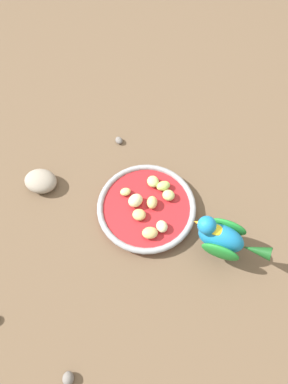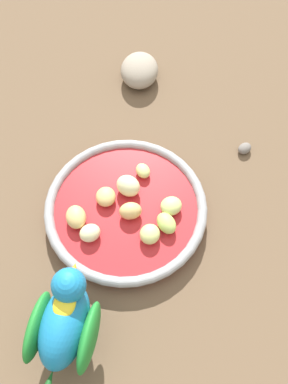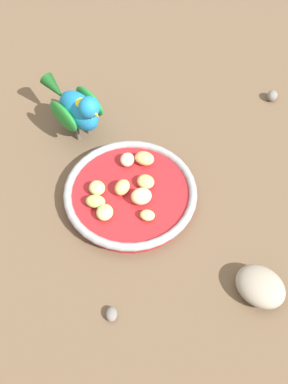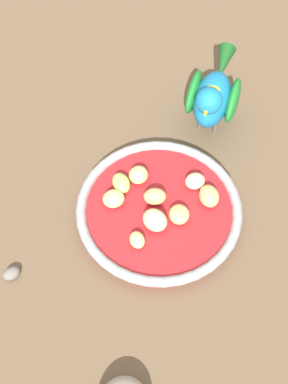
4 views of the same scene
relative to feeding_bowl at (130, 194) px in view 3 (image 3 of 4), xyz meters
name	(u,v)px [view 3 (image 3 of 4)]	position (x,y,z in m)	size (l,w,h in m)	color
ground_plane	(122,206)	(0.02, -0.01, -0.02)	(4.00, 4.00, 0.00)	brown
feeding_bowl	(130,194)	(0.00, 0.00, 0.00)	(0.24, 0.24, 0.03)	#AD1E23
apple_piece_0	(141,195)	(0.02, 0.02, 0.02)	(0.04, 0.03, 0.03)	beige
apple_piece_1	(125,188)	(0.00, -0.01, 0.02)	(0.03, 0.03, 0.02)	tan
apple_piece_2	(97,188)	(0.01, -0.06, 0.02)	(0.03, 0.03, 0.02)	#C6D17A
apple_piece_3	(146,182)	(-0.02, 0.03, 0.02)	(0.03, 0.03, 0.02)	tan
apple_piece_4	(95,201)	(0.03, -0.06, 0.02)	(0.03, 0.02, 0.02)	#B2CC66
apple_piece_5	(105,212)	(0.06, -0.04, 0.02)	(0.03, 0.03, 0.02)	#C6D17A
apple_piece_6	(128,160)	(-0.07, -0.01, 0.02)	(0.03, 0.03, 0.02)	beige
apple_piece_7	(145,158)	(-0.07, 0.02, 0.02)	(0.04, 0.03, 0.02)	tan
apple_piece_8	(147,215)	(0.05, 0.04, 0.01)	(0.03, 0.02, 0.02)	#C6D17A
parrot	(78,108)	(-0.15, -0.12, 0.06)	(0.14, 0.15, 0.12)	#59544C
rock_large	(260,286)	(0.16, 0.23, 0.01)	(0.08, 0.07, 0.04)	gray
pebble_0	(272,96)	(-0.29, 0.27, 0.00)	(0.03, 0.02, 0.02)	slate
pebble_1	(112,314)	(0.22, 0.00, -0.01)	(0.02, 0.02, 0.01)	slate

